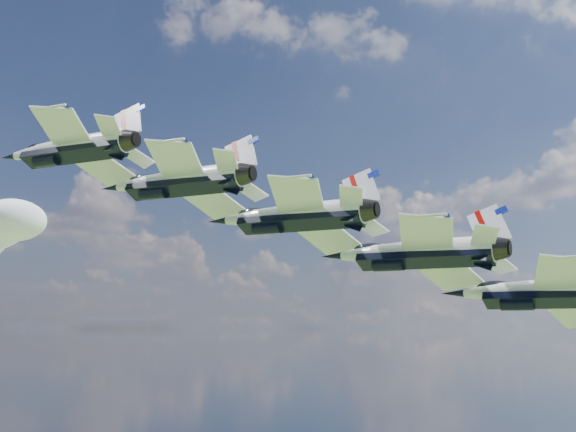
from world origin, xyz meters
TOP-DOWN VIEW (x-y plane):
  - jet_0 at (-7.13, -3.99)m, footprint 18.34×20.71m
  - jet_1 at (-0.08, -11.80)m, footprint 18.34×20.71m
  - jet_2 at (6.97, -19.61)m, footprint 18.34×20.71m
  - jet_3 at (14.03, -27.43)m, footprint 18.34×20.71m
  - jet_4 at (21.08, -35.24)m, footprint 18.34×20.71m

SIDE VIEW (x-z plane):
  - jet_4 at x=21.08m, z-range 134.69..144.43m
  - jet_3 at x=14.03m, z-range 138.07..147.81m
  - jet_2 at x=6.97m, z-range 141.45..151.19m
  - jet_1 at x=-0.08m, z-range 144.84..154.57m
  - jet_0 at x=-7.13m, z-range 148.22..157.96m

